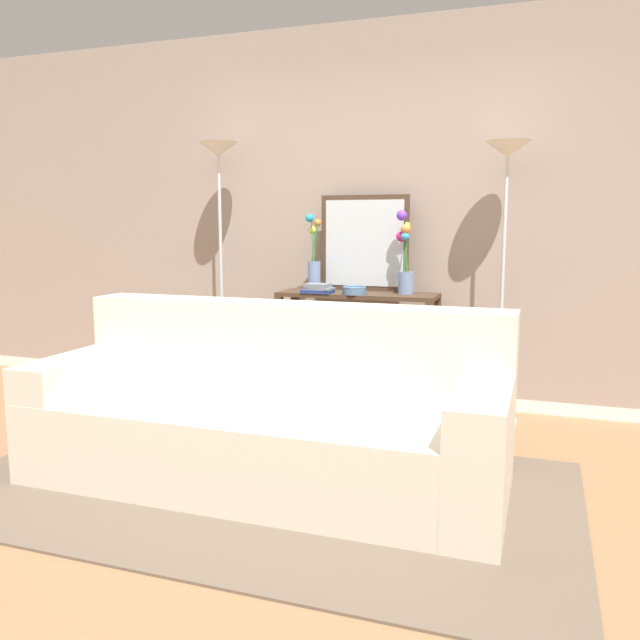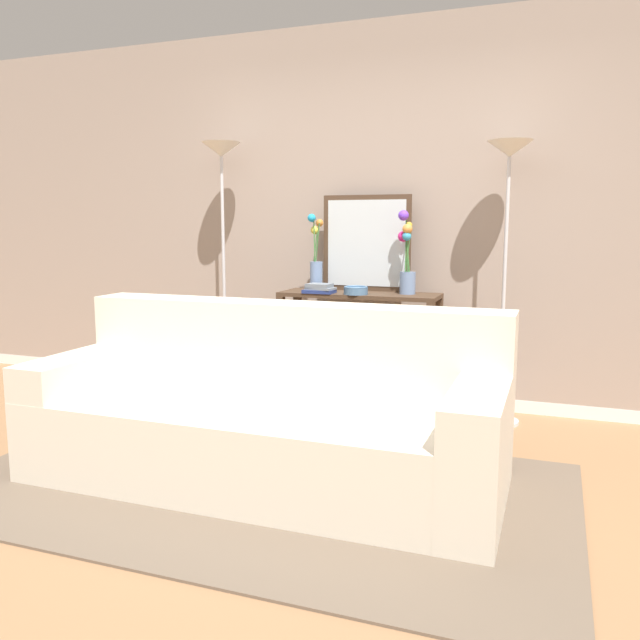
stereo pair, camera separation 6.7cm
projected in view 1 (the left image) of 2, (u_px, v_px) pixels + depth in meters
The scene contains 13 objects.
ground_plane at pixel (277, 513), 2.95m from camera, with size 16.00×16.00×0.02m, color #936B47.
back_wall at pixel (387, 217), 4.69m from camera, with size 12.00×0.15×2.72m.
area_rug at pixel (258, 488), 3.19m from camera, with size 3.05×1.73×0.01m.
couch at pixel (271, 419), 3.30m from camera, with size 2.38×0.96×0.88m.
console_table at pixel (357, 331), 4.52m from camera, with size 1.11×0.36×0.83m.
floor_lamp_left at pixel (220, 199), 4.72m from camera, with size 0.28×0.28×1.89m.
floor_lamp_right at pixel (506, 204), 4.07m from camera, with size 0.28×0.28×1.82m.
wall_mirror at pixel (364, 243), 4.57m from camera, with size 0.64×0.02×0.68m.
vase_tall_flowers at pixel (314, 262), 4.59m from camera, with size 0.10×0.11×0.54m.
vase_short_flowers at pixel (405, 259), 4.37m from camera, with size 0.13×0.13×0.57m.
fruit_bowl at pixel (354, 290), 4.37m from camera, with size 0.16×0.16×0.06m.
book_stack at pixel (318, 289), 4.45m from camera, with size 0.22×0.15×0.07m.
book_row_under_console at pixel (319, 397), 4.69m from camera, with size 0.33×0.17×0.12m.
Camera 1 is at (1.10, -2.56, 1.30)m, focal length 36.15 mm.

